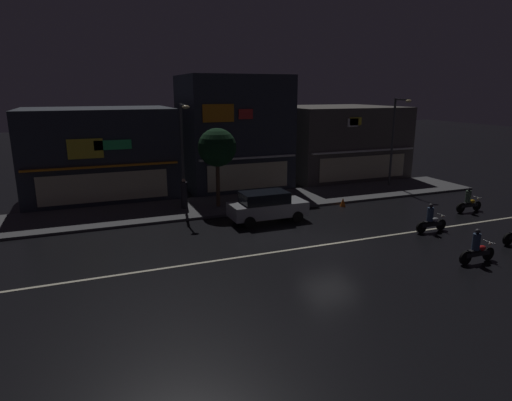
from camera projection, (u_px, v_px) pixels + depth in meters
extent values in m
plane|color=black|center=(331.00, 244.00, 20.75)|extent=(140.00, 140.00, 0.00)
cube|color=beige|center=(331.00, 244.00, 20.75)|extent=(30.12, 0.16, 0.01)
cube|color=#4C4C4F|center=(261.00, 201.00, 28.51)|extent=(31.70, 4.71, 0.14)
cube|color=#2D333D|center=(233.00, 132.00, 32.53)|extent=(7.40, 6.31, 8.17)
cube|color=white|center=(249.00, 158.00, 29.95)|extent=(7.03, 0.24, 0.12)
cube|color=orange|center=(218.00, 113.00, 28.50)|extent=(2.14, 0.08, 1.17)
cube|color=red|center=(246.00, 114.00, 29.21)|extent=(1.00, 0.08, 0.67)
cube|color=beige|center=(249.00, 176.00, 30.32)|extent=(5.92, 0.06, 1.80)
cube|color=#2D333D|center=(100.00, 153.00, 29.54)|extent=(9.59, 6.67, 5.97)
cube|color=orange|center=(103.00, 167.00, 26.53)|extent=(9.11, 0.24, 0.12)
cube|color=yellow|center=(85.00, 149.00, 25.98)|extent=(2.02, 0.08, 1.19)
cube|color=#33E572|center=(113.00, 145.00, 26.51)|extent=(2.20, 0.08, 0.59)
cube|color=beige|center=(105.00, 187.00, 26.90)|extent=(7.67, 0.06, 1.80)
cube|color=#56514C|center=(334.00, 141.00, 37.30)|extent=(9.63, 8.68, 5.80)
cube|color=white|center=(365.00, 151.00, 33.36)|extent=(9.15, 0.24, 0.12)
cube|color=yellow|center=(355.00, 121.00, 32.52)|extent=(1.03, 0.08, 0.59)
cube|color=white|center=(353.00, 123.00, 32.46)|extent=(0.91, 0.08, 0.63)
cube|color=beige|center=(363.00, 168.00, 33.74)|extent=(7.70, 0.06, 1.80)
cylinder|color=#47494C|center=(183.00, 155.00, 26.54)|extent=(0.16, 0.16, 6.23)
cube|color=#47494C|center=(183.00, 105.00, 25.17)|extent=(0.10, 1.40, 0.10)
ellipsoid|color=#F9E099|center=(186.00, 107.00, 24.56)|extent=(0.44, 0.32, 0.20)
cylinder|color=#47494C|center=(392.00, 142.00, 32.30)|extent=(0.16, 0.16, 6.42)
cube|color=#47494C|center=(402.00, 100.00, 30.91)|extent=(0.10, 1.40, 0.10)
ellipsoid|color=#F9E099|center=(409.00, 101.00, 30.30)|extent=(0.44, 0.32, 0.20)
cylinder|color=#232328|center=(184.00, 195.00, 26.40)|extent=(0.41, 0.41, 1.61)
sphere|color=tan|center=(184.00, 180.00, 26.18)|extent=(0.22, 0.22, 0.22)
cylinder|color=#473323|center=(218.00, 185.00, 26.68)|extent=(0.24, 0.24, 2.72)
sphere|color=black|center=(217.00, 147.00, 26.12)|extent=(2.31, 2.31, 2.31)
cube|color=#9EA0A5|center=(268.00, 209.00, 24.33)|extent=(4.30, 1.78, 0.76)
cube|color=black|center=(264.00, 197.00, 24.08)|extent=(2.58, 1.57, 0.60)
cube|color=#F9F2CC|center=(297.00, 201.00, 25.60)|extent=(0.08, 0.20, 0.12)
cube|color=#F9F2CC|center=(306.00, 206.00, 24.51)|extent=(0.08, 0.20, 0.12)
cylinder|color=black|center=(284.00, 209.00, 25.73)|extent=(0.62, 0.20, 0.62)
cylinder|color=black|center=(298.00, 217.00, 24.13)|extent=(0.62, 0.20, 0.62)
cylinder|color=black|center=(239.00, 214.00, 24.71)|extent=(0.62, 0.20, 0.62)
cylinder|color=black|center=(250.00, 222.00, 23.11)|extent=(0.62, 0.20, 0.62)
cylinder|color=black|center=(441.00, 225.00, 22.74)|extent=(0.60, 0.08, 0.60)
cylinder|color=black|center=(421.00, 228.00, 22.27)|extent=(0.60, 0.10, 0.60)
cube|color=black|center=(431.00, 224.00, 22.48)|extent=(1.30, 0.14, 0.20)
ellipsoid|color=#B2B7BC|center=(435.00, 220.00, 22.49)|extent=(0.44, 0.26, 0.24)
cube|color=black|center=(429.00, 222.00, 22.37)|extent=(0.56, 0.22, 0.10)
cylinder|color=slate|center=(441.00, 215.00, 22.58)|extent=(0.03, 0.60, 0.03)
sphere|color=white|center=(443.00, 216.00, 22.64)|extent=(0.14, 0.14, 0.14)
cylinder|color=#334766|center=(430.00, 214.00, 22.29)|extent=(0.32, 0.32, 0.70)
sphere|color=#333338|center=(431.00, 206.00, 22.18)|extent=(0.22, 0.22, 0.22)
cylinder|color=black|center=(488.00, 254.00, 18.70)|extent=(0.60, 0.08, 0.60)
cylinder|color=black|center=(465.00, 258.00, 18.23)|extent=(0.60, 0.10, 0.60)
cube|color=black|center=(477.00, 254.00, 18.44)|extent=(1.30, 0.14, 0.20)
ellipsoid|color=red|center=(481.00, 248.00, 18.46)|extent=(0.44, 0.26, 0.24)
cube|color=black|center=(474.00, 251.00, 18.33)|extent=(0.56, 0.22, 0.10)
cylinder|color=slate|center=(489.00, 242.00, 18.55)|extent=(0.03, 0.60, 0.03)
sphere|color=white|center=(490.00, 244.00, 18.60)|extent=(0.14, 0.14, 0.14)
cylinder|color=#334766|center=(476.00, 242.00, 18.25)|extent=(0.32, 0.32, 0.70)
sphere|color=#333338|center=(478.00, 231.00, 18.14)|extent=(0.22, 0.22, 0.22)
cylinder|color=black|center=(477.00, 206.00, 26.44)|extent=(0.60, 0.08, 0.60)
cylinder|color=black|center=(461.00, 208.00, 25.97)|extent=(0.60, 0.10, 0.60)
cube|color=black|center=(469.00, 205.00, 26.18)|extent=(1.30, 0.14, 0.20)
ellipsoid|color=gold|center=(472.00, 201.00, 26.20)|extent=(0.44, 0.26, 0.24)
cube|color=black|center=(467.00, 203.00, 26.07)|extent=(0.56, 0.22, 0.10)
cylinder|color=slate|center=(477.00, 197.00, 26.29)|extent=(0.03, 0.60, 0.03)
sphere|color=white|center=(478.00, 199.00, 26.34)|extent=(0.14, 0.14, 0.14)
cylinder|color=#4C664C|center=(468.00, 197.00, 25.99)|extent=(0.32, 0.32, 0.70)
sphere|color=#333338|center=(469.00, 189.00, 25.88)|extent=(0.22, 0.22, 0.22)
cylinder|color=black|center=(508.00, 239.00, 20.54)|extent=(0.60, 0.10, 0.60)
cone|color=orange|center=(343.00, 202.00, 27.45)|extent=(0.36, 0.36, 0.55)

